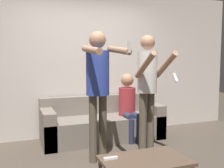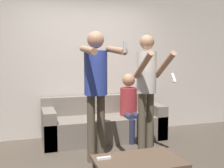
# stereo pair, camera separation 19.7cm
# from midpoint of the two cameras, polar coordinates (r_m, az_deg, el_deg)

# --- Properties ---
(ground_plane) EXTENTS (14.00, 14.00, 0.00)m
(ground_plane) POSITION_cam_midpoint_polar(r_m,az_deg,el_deg) (3.64, 1.44, -17.55)
(ground_plane) COLOR #4C4238
(wall_back) EXTENTS (6.40, 0.06, 2.70)m
(wall_back) POSITION_cam_midpoint_polar(r_m,az_deg,el_deg) (4.90, -4.79, 4.63)
(wall_back) COLOR beige
(wall_back) RESTS_ON ground_plane
(couch) EXTENTS (2.11, 0.78, 0.75)m
(couch) POSITION_cam_midpoint_polar(r_m,az_deg,el_deg) (4.70, -0.64, -8.73)
(couch) COLOR slate
(couch) RESTS_ON ground_plane
(person_standing_left) EXTENTS (0.43, 0.81, 1.79)m
(person_standing_left) POSITION_cam_midpoint_polar(r_m,az_deg,el_deg) (3.53, -1.85, 0.90)
(person_standing_left) COLOR brown
(person_standing_left) RESTS_ON ground_plane
(person_standing_right) EXTENTS (0.40, 0.66, 1.77)m
(person_standing_right) POSITION_cam_midpoint_polar(r_m,az_deg,el_deg) (3.82, 9.09, 0.35)
(person_standing_right) COLOR brown
(person_standing_right) RESTS_ON ground_plane
(person_seated) EXTENTS (0.30, 0.52, 1.17)m
(person_seated) POSITION_cam_midpoint_polar(r_m,az_deg,el_deg) (4.64, 5.10, -4.21)
(person_seated) COLOR #282D47
(person_seated) RESTS_ON ground_plane
(coffee_table) EXTENTS (0.91, 0.58, 0.38)m
(coffee_table) POSITION_cam_midpoint_polar(r_m,az_deg,el_deg) (2.87, 7.82, -16.70)
(coffee_table) COLOR brown
(coffee_table) RESTS_ON ground_plane
(remote_on_table) EXTENTS (0.15, 0.04, 0.02)m
(remote_on_table) POSITION_cam_midpoint_polar(r_m,az_deg,el_deg) (2.84, 0.28, -15.85)
(remote_on_table) COLOR white
(remote_on_table) RESTS_ON coffee_table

